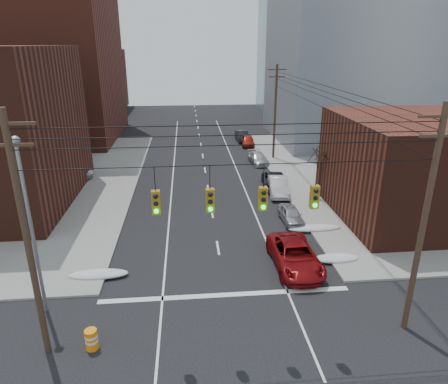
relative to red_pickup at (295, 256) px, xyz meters
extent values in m
cube|color=maroon|center=(-28.57, 38.92, 14.20)|extent=(24.00, 20.00, 30.00)
cube|color=#481F15|center=(-30.57, 64.92, 5.20)|extent=(22.00, 18.00, 12.00)
cube|color=gray|center=(17.43, 34.92, 11.70)|extent=(22.00, 20.00, 25.00)
cube|color=gray|center=(19.43, 60.92, 10.20)|extent=(20.00, 18.00, 22.00)
cube|color=#481F15|center=(13.43, 6.92, 3.20)|extent=(16.00, 12.00, 8.00)
cylinder|color=#473323|center=(-13.07, -6.08, 4.70)|extent=(0.28, 0.28, 11.00)
cube|color=#473323|center=(-13.07, -6.08, 9.60)|extent=(2.20, 0.12, 0.12)
cube|color=#473323|center=(-13.07, -6.08, 8.80)|extent=(1.80, 0.12, 0.12)
cylinder|color=#473323|center=(3.93, -6.08, 4.70)|extent=(0.28, 0.28, 11.00)
cube|color=#473323|center=(3.93, -6.08, 9.60)|extent=(2.20, 0.12, 0.12)
cube|color=#473323|center=(3.93, -6.08, 8.80)|extent=(1.80, 0.12, 0.12)
cylinder|color=#473323|center=(3.93, 24.92, 4.70)|extent=(0.28, 0.28, 11.00)
cube|color=#473323|center=(3.93, 24.92, 9.60)|extent=(2.20, 0.12, 0.12)
cube|color=#473323|center=(3.93, 24.92, 8.80)|extent=(1.80, 0.12, 0.12)
cylinder|color=black|center=(-4.57, -6.08, 7.80)|extent=(17.00, 0.04, 0.04)
cylinder|color=black|center=(-7.77, -6.08, 7.30)|extent=(0.03, 0.03, 1.00)
cube|color=olive|center=(-7.77, -6.08, 6.30)|extent=(0.35, 0.30, 1.00)
sphere|color=black|center=(-7.77, -6.25, 6.62)|extent=(0.20, 0.20, 0.20)
sphere|color=black|center=(-7.77, -6.25, 6.30)|extent=(0.20, 0.20, 0.20)
sphere|color=#0CE526|center=(-7.77, -6.25, 5.98)|extent=(0.20, 0.20, 0.20)
cylinder|color=black|center=(-5.57, -6.08, 7.30)|extent=(0.03, 0.03, 1.00)
cube|color=olive|center=(-5.57, -6.08, 6.30)|extent=(0.35, 0.30, 1.00)
sphere|color=black|center=(-5.57, -6.25, 6.62)|extent=(0.20, 0.20, 0.20)
sphere|color=black|center=(-5.57, -6.25, 6.30)|extent=(0.20, 0.20, 0.20)
sphere|color=#0CE526|center=(-5.57, -6.25, 5.98)|extent=(0.20, 0.20, 0.20)
cylinder|color=black|center=(-3.37, -6.08, 7.30)|extent=(0.03, 0.03, 1.00)
cube|color=olive|center=(-3.37, -6.08, 6.30)|extent=(0.35, 0.30, 1.00)
sphere|color=black|center=(-3.37, -6.25, 6.62)|extent=(0.20, 0.20, 0.20)
sphere|color=black|center=(-3.37, -6.25, 6.30)|extent=(0.20, 0.20, 0.20)
sphere|color=#0CE526|center=(-3.37, -6.25, 5.98)|extent=(0.20, 0.20, 0.20)
cylinder|color=black|center=(-1.17, -6.08, 7.30)|extent=(0.03, 0.03, 1.00)
cube|color=olive|center=(-1.17, -6.08, 6.30)|extent=(0.35, 0.30, 1.00)
sphere|color=black|center=(-1.17, -6.25, 6.62)|extent=(0.20, 0.20, 0.20)
sphere|color=black|center=(-1.17, -6.25, 6.30)|extent=(0.20, 0.20, 0.20)
sphere|color=#0CE526|center=(-1.17, -6.25, 5.98)|extent=(0.20, 0.20, 0.20)
cylinder|color=gray|center=(-14.07, -3.08, 3.70)|extent=(0.18, 0.18, 9.00)
sphere|color=gray|center=(-14.07, -3.08, 8.30)|extent=(0.44, 0.44, 0.44)
cylinder|color=black|center=(5.03, 10.92, 0.95)|extent=(0.20, 0.20, 3.50)
cylinder|color=black|center=(5.42, 11.04, 3.28)|extent=(0.27, 0.82, 1.19)
cylinder|color=black|center=(5.26, 11.50, 3.36)|extent=(1.17, 0.54, 1.38)
cylinder|color=black|center=(4.61, 11.66, 3.40)|extent=(1.44, 1.00, 1.48)
cylinder|color=black|center=(4.64, 10.98, 3.28)|extent=(0.17, 0.84, 1.19)
cylinder|color=black|center=(4.59, 10.51, 3.36)|extent=(0.82, 0.99, 1.40)
cylinder|color=black|center=(5.10, 10.07, 3.40)|extent=(1.74, 0.21, 1.43)
cylinder|color=black|center=(5.37, 10.70, 3.28)|extent=(0.48, 0.73, 1.20)
ellipsoid|color=silver|center=(-11.97, -0.08, -0.59)|extent=(3.50, 1.08, 0.42)
ellipsoid|color=silver|center=(2.83, 0.42, -0.59)|extent=(3.00, 1.08, 0.42)
ellipsoid|color=silver|center=(2.83, 4.92, -0.59)|extent=(4.00, 1.08, 0.42)
imported|color=maroon|center=(0.00, 0.00, 0.00)|extent=(2.73, 5.77, 1.59)
imported|color=#A6A6AB|center=(1.45, 6.62, -0.17)|extent=(1.54, 3.68, 1.24)
imported|color=silver|center=(1.83, 12.85, -0.02)|extent=(2.11, 4.82, 1.54)
imported|color=black|center=(1.83, 14.71, -0.14)|extent=(2.69, 4.91, 1.31)
imported|color=#B9BABF|center=(1.74, 23.00, -0.17)|extent=(2.14, 4.48, 1.26)
imported|color=#9B1C0E|center=(1.83, 31.67, -0.09)|extent=(2.03, 4.30, 1.42)
imported|color=black|center=(1.43, 34.42, -0.07)|extent=(1.74, 4.47, 1.45)
imported|color=white|center=(-19.69, 8.99, 0.11)|extent=(4.83, 2.92, 1.50)
imported|color=#B5B5BA|center=(-18.60, 18.65, 0.06)|extent=(5.34, 3.06, 1.40)
imported|color=black|center=(-21.34, 10.37, 0.06)|extent=(5.26, 3.42, 1.42)
imported|color=#AAABAF|center=(-21.46, 21.66, 0.11)|extent=(4.76, 3.44, 1.51)
cylinder|color=orange|center=(-11.07, -6.13, -0.29)|extent=(0.74, 0.74, 1.01)
cylinder|color=white|center=(-11.07, -6.13, -0.09)|extent=(0.76, 0.76, 0.12)
cylinder|color=white|center=(-11.07, -6.13, -0.34)|extent=(0.76, 0.76, 0.12)
camera|label=1|loc=(-6.42, -21.31, 12.36)|focal=32.00mm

